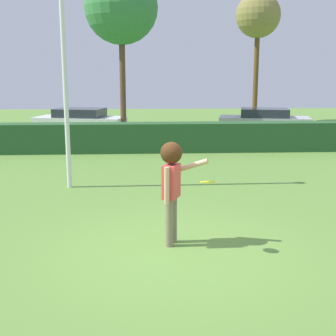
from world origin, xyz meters
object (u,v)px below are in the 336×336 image
at_px(frisbee, 208,182).
at_px(oak_tree, 258,17).
at_px(person, 172,178).
at_px(lamppost, 63,37).
at_px(parked_car_white, 80,120).
at_px(birch_tree, 121,8).
at_px(parked_car_silver, 264,120).

height_order(frisbee, oak_tree, oak_tree).
distance_m(person, oak_tree, 20.91).
relative_size(lamppost, parked_car_white, 1.54).
bearing_deg(parked_car_white, person, -76.58).
height_order(frisbee, birch_tree, birch_tree).
height_order(oak_tree, birch_tree, birch_tree).
distance_m(person, parked_car_white, 14.87).
bearing_deg(person, parked_car_silver, 69.23).
distance_m(parked_car_white, oak_tree, 12.02).
distance_m(parked_car_white, birch_tree, 5.48).
bearing_deg(oak_tree, person, -107.56).
bearing_deg(parked_car_silver, birch_tree, -179.16).
xyz_separation_m(parked_car_silver, oak_tree, (0.85, 5.46, 5.31)).
xyz_separation_m(frisbee, lamppost, (-2.96, 4.61, 2.57)).
bearing_deg(parked_car_silver, parked_car_white, 176.61).
height_order(frisbee, lamppost, lamppost).
bearing_deg(lamppost, oak_tree, 60.69).
bearing_deg(frisbee, birch_tree, 97.68).
height_order(parked_car_silver, birch_tree, birch_tree).
bearing_deg(frisbee, parked_car_white, 105.05).
xyz_separation_m(oak_tree, birch_tree, (-7.51, -5.56, -0.28)).
bearing_deg(lamppost, parked_car_silver, 51.74).
height_order(person, oak_tree, oak_tree).
bearing_deg(lamppost, person, -60.16).
relative_size(frisbee, oak_tree, 0.03).
bearing_deg(oak_tree, parked_car_silver, -98.86).
bearing_deg(lamppost, birch_tree, 83.90).
distance_m(frisbee, parked_car_white, 15.42).
relative_size(person, parked_car_silver, 0.40).
bearing_deg(person, birch_tree, 95.65).
height_order(lamppost, parked_car_silver, lamppost).
xyz_separation_m(person, parked_car_white, (-3.45, 14.46, -0.49)).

